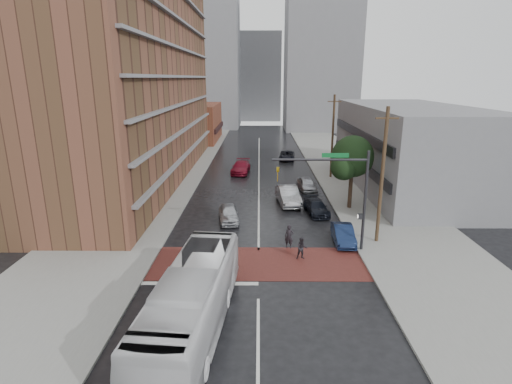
{
  "coord_description": "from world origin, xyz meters",
  "views": [
    {
      "loc": [
        0.04,
        -23.7,
        11.86
      ],
      "look_at": [
        -0.21,
        5.45,
        3.5
      ],
      "focal_mm": 28.0,
      "sensor_mm": 36.0,
      "label": 1
    }
  ],
  "objects_px": {
    "car_travel_b": "(288,195)",
    "car_parked_mid": "(316,207)",
    "suv_travel": "(287,155)",
    "pedestrian_a": "(289,237)",
    "car_parked_far": "(307,184)",
    "pedestrian_b": "(302,248)",
    "car_parked_near": "(343,234)",
    "car_travel_c": "(241,167)",
    "car_travel_a": "(229,214)",
    "transit_bus": "(192,302)"
  },
  "relations": [
    {
      "from": "car_travel_a",
      "to": "pedestrian_a",
      "type": "bearing_deg",
      "value": -56.68
    },
    {
      "from": "car_travel_b",
      "to": "transit_bus",
      "type": "bearing_deg",
      "value": -112.97
    },
    {
      "from": "car_travel_c",
      "to": "suv_travel",
      "type": "relative_size",
      "value": 1.11
    },
    {
      "from": "car_travel_b",
      "to": "car_travel_c",
      "type": "height_order",
      "value": "car_travel_b"
    },
    {
      "from": "car_travel_c",
      "to": "car_parked_near",
      "type": "height_order",
      "value": "car_travel_c"
    },
    {
      "from": "car_parked_far",
      "to": "car_parked_mid",
      "type": "bearing_deg",
      "value": -95.45
    },
    {
      "from": "car_travel_c",
      "to": "car_parked_near",
      "type": "xyz_separation_m",
      "value": [
        8.65,
        -22.59,
        -0.1
      ]
    },
    {
      "from": "car_parked_mid",
      "to": "car_travel_b",
      "type": "bearing_deg",
      "value": 121.04
    },
    {
      "from": "car_parked_near",
      "to": "car_travel_c",
      "type": "bearing_deg",
      "value": 113.04
    },
    {
      "from": "car_travel_b",
      "to": "car_parked_mid",
      "type": "xyz_separation_m",
      "value": [
        2.35,
        -2.96,
        -0.24
      ]
    },
    {
      "from": "car_travel_c",
      "to": "pedestrian_b",
      "type": "bearing_deg",
      "value": -72.93
    },
    {
      "from": "suv_travel",
      "to": "car_parked_far",
      "type": "bearing_deg",
      "value": -80.41
    },
    {
      "from": "pedestrian_a",
      "to": "car_travel_b",
      "type": "relative_size",
      "value": 0.33
    },
    {
      "from": "suv_travel",
      "to": "car_parked_far",
      "type": "height_order",
      "value": "car_parked_far"
    },
    {
      "from": "pedestrian_b",
      "to": "car_travel_a",
      "type": "distance_m",
      "value": 9.16
    },
    {
      "from": "transit_bus",
      "to": "car_travel_a",
      "type": "xyz_separation_m",
      "value": [
        0.56,
        15.44,
        -0.95
      ]
    },
    {
      "from": "transit_bus",
      "to": "car_parked_mid",
      "type": "relative_size",
      "value": 2.75
    },
    {
      "from": "pedestrian_a",
      "to": "pedestrian_b",
      "type": "distance_m",
      "value": 1.99
    },
    {
      "from": "pedestrian_a",
      "to": "car_travel_c",
      "type": "height_order",
      "value": "pedestrian_a"
    },
    {
      "from": "transit_bus",
      "to": "car_parked_near",
      "type": "distance_m",
      "value": 14.49
    },
    {
      "from": "car_parked_far",
      "to": "pedestrian_b",
      "type": "bearing_deg",
      "value": -103.07
    },
    {
      "from": "suv_travel",
      "to": "pedestrian_a",
      "type": "bearing_deg",
      "value": -87.32
    },
    {
      "from": "pedestrian_a",
      "to": "car_travel_b",
      "type": "height_order",
      "value": "pedestrian_a"
    },
    {
      "from": "car_parked_near",
      "to": "car_parked_mid",
      "type": "bearing_deg",
      "value": 101.62
    },
    {
      "from": "car_travel_a",
      "to": "car_parked_mid",
      "type": "bearing_deg",
      "value": 7.25
    },
    {
      "from": "pedestrian_b",
      "to": "car_parked_mid",
      "type": "bearing_deg",
      "value": 72.81
    },
    {
      "from": "car_parked_mid",
      "to": "car_parked_far",
      "type": "xyz_separation_m",
      "value": [
        0.0,
        7.61,
        0.11
      ]
    },
    {
      "from": "car_travel_a",
      "to": "car_travel_c",
      "type": "distance_m",
      "value": 18.12
    },
    {
      "from": "transit_bus",
      "to": "car_parked_near",
      "type": "xyz_separation_m",
      "value": [
        9.43,
        10.96,
        -0.98
      ]
    },
    {
      "from": "car_travel_a",
      "to": "car_travel_c",
      "type": "bearing_deg",
      "value": 81.6
    },
    {
      "from": "transit_bus",
      "to": "car_parked_far",
      "type": "relative_size",
      "value": 2.73
    },
    {
      "from": "car_parked_near",
      "to": "car_travel_b",
      "type": "bearing_deg",
      "value": 112.02
    },
    {
      "from": "car_travel_a",
      "to": "car_parked_far",
      "type": "height_order",
      "value": "car_parked_far"
    },
    {
      "from": "pedestrian_b",
      "to": "car_parked_far",
      "type": "distance_m",
      "value": 17.15
    },
    {
      "from": "suv_travel",
      "to": "car_parked_mid",
      "type": "distance_m",
      "value": 24.79
    },
    {
      "from": "pedestrian_b",
      "to": "suv_travel",
      "type": "distance_m",
      "value": 34.19
    },
    {
      "from": "pedestrian_a",
      "to": "car_parked_mid",
      "type": "distance_m",
      "value": 8.13
    },
    {
      "from": "suv_travel",
      "to": "transit_bus",
      "type": "bearing_deg",
      "value": -93.6
    },
    {
      "from": "suv_travel",
      "to": "car_parked_mid",
      "type": "xyz_separation_m",
      "value": [
        1.01,
        -24.77,
        -0.03
      ]
    },
    {
      "from": "transit_bus",
      "to": "car_parked_near",
      "type": "relative_size",
      "value": 2.94
    },
    {
      "from": "pedestrian_b",
      "to": "suv_travel",
      "type": "height_order",
      "value": "pedestrian_b"
    },
    {
      "from": "pedestrian_b",
      "to": "car_parked_far",
      "type": "xyz_separation_m",
      "value": [
        2.27,
        17.0,
        -0.03
      ]
    },
    {
      "from": "transit_bus",
      "to": "car_travel_c",
      "type": "xyz_separation_m",
      "value": [
        0.78,
        33.56,
        -0.88
      ]
    },
    {
      "from": "transit_bus",
      "to": "suv_travel",
      "type": "height_order",
      "value": "transit_bus"
    },
    {
      "from": "pedestrian_b",
      "to": "car_parked_mid",
      "type": "height_order",
      "value": "pedestrian_b"
    },
    {
      "from": "car_travel_b",
      "to": "car_parked_mid",
      "type": "distance_m",
      "value": 3.78
    },
    {
      "from": "pedestrian_b",
      "to": "car_parked_far",
      "type": "bearing_deg",
      "value": 78.8
    },
    {
      "from": "transit_bus",
      "to": "pedestrian_b",
      "type": "relative_size",
      "value": 7.68
    },
    {
      "from": "car_travel_b",
      "to": "car_travel_a",
      "type": "bearing_deg",
      "value": -143.86
    },
    {
      "from": "car_travel_c",
      "to": "suv_travel",
      "type": "height_order",
      "value": "car_travel_c"
    }
  ]
}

